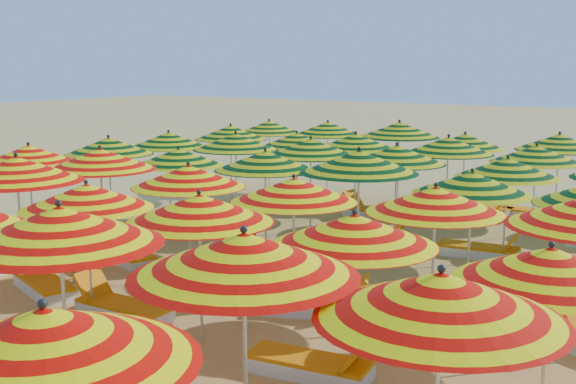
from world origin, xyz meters
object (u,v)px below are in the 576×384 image
(umbrella_22, at_px, (435,200))
(beachgoer_a, at_px, (75,247))
(umbrella_15, at_px, (199,209))
(lounger_19, at_px, (280,201))
(umbrella_32, at_px, (311,147))
(umbrella_10, at_px, (244,255))
(umbrella_30, at_px, (169,140))
(lounger_22, at_px, (483,209))
(lounger_13, at_px, (126,255))
(umbrella_9, at_px, (60,226))
(umbrella_31, at_px, (236,142))
(lounger_17, at_px, (374,236))
(umbrella_18, at_px, (29,155))
(umbrella_21, at_px, (294,190))
(umbrella_46, at_px, (559,142))
(umbrella_16, at_px, (354,230))
(umbrella_38, at_px, (356,142))
(umbrella_44, at_px, (399,130))
(umbrella_28, at_px, (472,183))
(umbrella_11, at_px, (440,296))
(umbrella_26, at_px, (265,161))
(lounger_9, at_px, (122,308))
(lounger_8, at_px, (43,284))
(lounger_10, at_px, (312,365))
(umbrella_40, at_px, (536,154))
(umbrella_39, at_px, (448,145))
(lounger_20, at_px, (373,213))
(lounger_12, at_px, (59,243))
(umbrella_25, at_px, (178,157))
(lounger_5, at_px, (52,377))
(umbrella_24, at_px, (109,146))
(umbrella_27, at_px, (359,162))
(umbrella_33, at_px, (397,155))
(lounger_14, at_px, (318,305))
(lounger_18, at_px, (481,250))
(umbrella_20, at_px, (188,176))
(umbrella_45, at_px, (465,141))
(umbrella_42, at_px, (269,127))
(umbrella_17, at_px, (550,265))
(beachgoer_b, at_px, (247,268))
(umbrella_19, at_px, (100,159))
(umbrella_36, at_px, (231,132))
(umbrella_34, at_px, (507,168))
(umbrella_14, at_px, (87,196))

(umbrella_22, height_order, beachgoer_a, umbrella_22)
(umbrella_15, xyz_separation_m, lounger_19, (-4.86, 9.38, -1.91))
(umbrella_32, bearing_deg, umbrella_10, -62.37)
(umbrella_30, relative_size, lounger_22, 1.33)
(lounger_13, bearing_deg, umbrella_9, 149.92)
(umbrella_31, height_order, lounger_17, umbrella_31)
(umbrella_18, height_order, lounger_17, umbrella_18)
(umbrella_21, relative_size, umbrella_46, 1.11)
(umbrella_16, xyz_separation_m, umbrella_38, (-4.82, 9.17, 0.04))
(umbrella_10, distance_m, umbrella_44, 14.58)
(umbrella_28, height_order, lounger_19, umbrella_28)
(umbrella_11, bearing_deg, umbrella_26, 134.22)
(umbrella_28, bearing_deg, lounger_9, -133.42)
(umbrella_18, xyz_separation_m, lounger_8, (2.87, -2.03, -1.98))
(umbrella_30, height_order, lounger_19, umbrella_30)
(lounger_10, relative_size, lounger_19, 0.99)
(umbrella_21, height_order, umbrella_40, umbrella_21)
(umbrella_39, relative_size, lounger_17, 1.53)
(lounger_20, bearing_deg, lounger_12, 62.71)
(umbrella_25, relative_size, umbrella_38, 0.85)
(lounger_5, height_order, lounger_13, same)
(umbrella_21, bearing_deg, umbrella_9, -93.19)
(lounger_20, bearing_deg, lounger_13, 75.94)
(umbrella_24, height_order, umbrella_27, umbrella_27)
(umbrella_16, bearing_deg, umbrella_33, 110.56)
(lounger_14, xyz_separation_m, lounger_18, (1.10, 5.04, 0.00))
(umbrella_20, distance_m, lounger_8, 3.31)
(umbrella_11, height_order, umbrella_38, umbrella_11)
(umbrella_44, bearing_deg, umbrella_30, -136.12)
(umbrella_38, bearing_deg, umbrella_24, -135.50)
(lounger_5, bearing_deg, umbrella_11, -161.67)
(umbrella_16, distance_m, lounger_5, 4.34)
(umbrella_21, bearing_deg, umbrella_33, 94.16)
(umbrella_26, distance_m, umbrella_45, 7.06)
(umbrella_38, bearing_deg, umbrella_33, -44.73)
(umbrella_22, relative_size, umbrella_42, 0.94)
(umbrella_24, relative_size, lounger_19, 1.47)
(umbrella_17, relative_size, umbrella_27, 0.89)
(umbrella_16, height_order, umbrella_24, umbrella_24)
(umbrella_21, relative_size, beachgoer_b, 1.95)
(umbrella_16, xyz_separation_m, umbrella_24, (-9.43, 4.64, 0.06))
(umbrella_10, height_order, lounger_10, umbrella_10)
(umbrella_19, bearing_deg, umbrella_36, 105.59)
(lounger_12, bearing_deg, umbrella_34, 11.35)
(umbrella_33, relative_size, lounger_13, 1.40)
(umbrella_24, height_order, lounger_19, umbrella_24)
(umbrella_22, height_order, lounger_17, umbrella_22)
(umbrella_21, xyz_separation_m, umbrella_40, (2.12, 7.37, -0.01))
(umbrella_32, bearing_deg, umbrella_24, -153.38)
(umbrella_14, bearing_deg, umbrella_32, 90.36)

